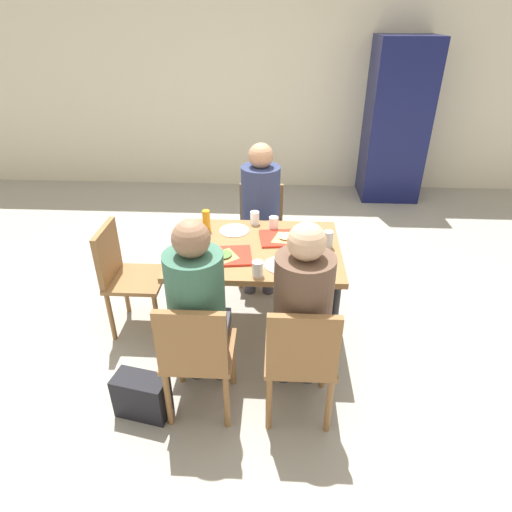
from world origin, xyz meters
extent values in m
cube|color=#9E998E|center=(0.00, 0.00, -0.01)|extent=(10.00, 10.00, 0.02)
cube|color=beige|center=(0.00, 3.20, 1.40)|extent=(10.00, 0.10, 2.80)
cube|color=olive|center=(0.00, 0.00, 0.70)|extent=(1.16, 0.87, 0.04)
cylinder|color=black|center=(-0.52, -0.37, 0.34)|extent=(0.06, 0.06, 0.68)
cylinder|color=black|center=(0.52, -0.37, 0.34)|extent=(0.06, 0.06, 0.68)
cylinder|color=black|center=(-0.52, 0.37, 0.34)|extent=(0.06, 0.06, 0.68)
cylinder|color=black|center=(0.52, 0.37, 0.34)|extent=(0.06, 0.06, 0.68)
cube|color=olive|center=(-0.29, -0.73, 0.42)|extent=(0.40, 0.40, 0.03)
cube|color=olive|center=(-0.29, -0.91, 0.64)|extent=(0.38, 0.04, 0.40)
cylinder|color=olive|center=(-0.46, -0.56, 0.20)|extent=(0.04, 0.04, 0.41)
cylinder|color=olive|center=(-0.12, -0.56, 0.20)|extent=(0.04, 0.04, 0.41)
cylinder|color=olive|center=(-0.46, -0.90, 0.20)|extent=(0.04, 0.04, 0.41)
cylinder|color=olive|center=(-0.12, -0.90, 0.20)|extent=(0.04, 0.04, 0.41)
cube|color=olive|center=(0.29, -0.73, 0.42)|extent=(0.40, 0.40, 0.03)
cube|color=olive|center=(0.29, -0.91, 0.64)|extent=(0.38, 0.04, 0.40)
cylinder|color=olive|center=(0.12, -0.56, 0.20)|extent=(0.04, 0.04, 0.41)
cylinder|color=olive|center=(0.46, -0.56, 0.20)|extent=(0.04, 0.04, 0.41)
cylinder|color=olive|center=(0.12, -0.90, 0.20)|extent=(0.04, 0.04, 0.41)
cylinder|color=olive|center=(0.46, -0.90, 0.20)|extent=(0.04, 0.04, 0.41)
cube|color=olive|center=(0.00, 0.73, 0.42)|extent=(0.40, 0.40, 0.03)
cube|color=olive|center=(0.00, 0.91, 0.64)|extent=(0.38, 0.04, 0.40)
cylinder|color=olive|center=(0.17, 0.56, 0.20)|extent=(0.04, 0.04, 0.41)
cylinder|color=olive|center=(-0.17, 0.56, 0.20)|extent=(0.04, 0.04, 0.41)
cylinder|color=olive|center=(0.17, 0.90, 0.20)|extent=(0.04, 0.04, 0.41)
cylinder|color=olive|center=(-0.17, 0.90, 0.20)|extent=(0.04, 0.04, 0.41)
cube|color=olive|center=(-0.88, 0.00, 0.42)|extent=(0.40, 0.40, 0.03)
cube|color=olive|center=(-1.06, 0.00, 0.64)|extent=(0.04, 0.38, 0.40)
cylinder|color=olive|center=(-0.71, 0.17, 0.20)|extent=(0.04, 0.04, 0.41)
cylinder|color=olive|center=(-0.71, -0.17, 0.20)|extent=(0.04, 0.04, 0.41)
cylinder|color=olive|center=(-1.05, 0.17, 0.20)|extent=(0.04, 0.04, 0.41)
cylinder|color=olive|center=(-1.05, -0.17, 0.20)|extent=(0.04, 0.04, 0.41)
cylinder|color=#383842|center=(-0.37, -0.50, 0.22)|extent=(0.10, 0.10, 0.44)
cylinder|color=#383842|center=(-0.21, -0.50, 0.22)|extent=(0.10, 0.10, 0.44)
cube|color=#383842|center=(-0.29, -0.60, 0.49)|extent=(0.32, 0.28, 0.10)
cylinder|color=#386651|center=(-0.29, -0.71, 0.80)|extent=(0.32, 0.32, 0.52)
sphere|color=#8C664C|center=(-0.29, -0.71, 1.15)|extent=(0.20, 0.20, 0.20)
cylinder|color=#383842|center=(0.21, -0.50, 0.22)|extent=(0.10, 0.10, 0.44)
cylinder|color=#383842|center=(0.37, -0.50, 0.22)|extent=(0.10, 0.10, 0.44)
cube|color=#383842|center=(0.29, -0.60, 0.49)|extent=(0.32, 0.28, 0.10)
cylinder|color=brown|center=(0.29, -0.71, 0.80)|extent=(0.32, 0.32, 0.52)
sphere|color=#DBAD89|center=(0.29, -0.71, 1.15)|extent=(0.20, 0.20, 0.20)
cylinder|color=#383842|center=(0.08, 0.50, 0.22)|extent=(0.10, 0.10, 0.44)
cylinder|color=#383842|center=(-0.08, 0.50, 0.22)|extent=(0.10, 0.10, 0.44)
cube|color=#383842|center=(0.00, 0.60, 0.49)|extent=(0.32, 0.28, 0.10)
cylinder|color=navy|center=(0.00, 0.71, 0.80)|extent=(0.32, 0.32, 0.52)
sphere|color=tan|center=(0.00, 0.71, 1.15)|extent=(0.20, 0.20, 0.20)
cube|color=red|center=(-0.20, -0.15, 0.73)|extent=(0.39, 0.30, 0.02)
cube|color=red|center=(0.20, 0.13, 0.73)|extent=(0.39, 0.30, 0.02)
cylinder|color=white|center=(-0.17, 0.24, 0.72)|extent=(0.22, 0.22, 0.01)
cylinder|color=white|center=(0.17, -0.24, 0.72)|extent=(0.22, 0.22, 0.01)
pyramid|color=tan|center=(-0.20, -0.17, 0.74)|extent=(0.18, 0.19, 0.01)
ellipsoid|color=#4C7233|center=(-0.20, -0.17, 0.75)|extent=(0.12, 0.13, 0.01)
pyramid|color=#DBAD60|center=(0.22, 0.12, 0.74)|extent=(0.25, 0.24, 0.01)
ellipsoid|color=#D8C67F|center=(0.22, 0.12, 0.75)|extent=(0.17, 0.17, 0.01)
cylinder|color=white|center=(-0.03, 0.37, 0.77)|extent=(0.07, 0.07, 0.10)
cylinder|color=white|center=(0.03, -0.37, 0.77)|extent=(0.07, 0.07, 0.10)
cylinder|color=white|center=(-0.47, 0.06, 0.77)|extent=(0.07, 0.07, 0.10)
cylinder|color=white|center=(0.12, 0.28, 0.77)|extent=(0.07, 0.07, 0.10)
cylinder|color=#B7BCC6|center=(0.49, 0.02, 0.78)|extent=(0.07, 0.07, 0.12)
cylinder|color=orange|center=(-0.38, 0.24, 0.80)|extent=(0.06, 0.06, 0.16)
sphere|color=silver|center=(-0.49, -0.02, 0.77)|extent=(0.10, 0.10, 0.10)
cube|color=black|center=(-0.64, -0.83, 0.14)|extent=(0.35, 0.22, 0.28)
cube|color=#14194C|center=(1.56, 2.85, 0.95)|extent=(0.70, 0.60, 1.90)
camera|label=1|loc=(0.14, -2.62, 2.16)|focal=30.33mm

